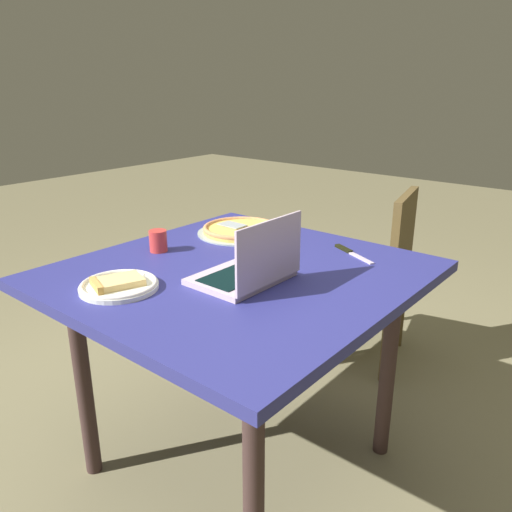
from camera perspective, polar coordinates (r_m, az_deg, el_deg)
The scene contains 8 objects.
ground_plane at distance 2.07m, azimuth -1.71°, elevation -21.91°, with size 12.00×12.00×0.00m, color #797150.
dining_table at distance 1.70m, azimuth -1.94°, elevation -4.31°, with size 1.10×1.06×0.77m.
laptop at distance 1.55m, azimuth -0.74°, elevation -1.51°, with size 0.30×0.23×0.21m.
pizza_plate at distance 1.56m, azimuth -15.25°, elevation -3.17°, with size 0.23×0.23×0.04m.
pizza_tray at distance 2.06m, azimuth -1.69°, elevation 3.00°, with size 0.35×0.35×0.04m.
table_knife at distance 1.86m, azimuth 10.55°, elevation 0.44°, with size 0.11×0.20×0.01m.
drink_cup at distance 1.87m, azimuth -10.97°, elevation 1.71°, with size 0.06×0.06×0.08m.
chair_near at distance 2.54m, azimuth 13.27°, elevation -0.90°, with size 0.51×0.51×0.87m.
Camera 1 is at (1.17, 1.04, 1.36)m, focal length 35.49 mm.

